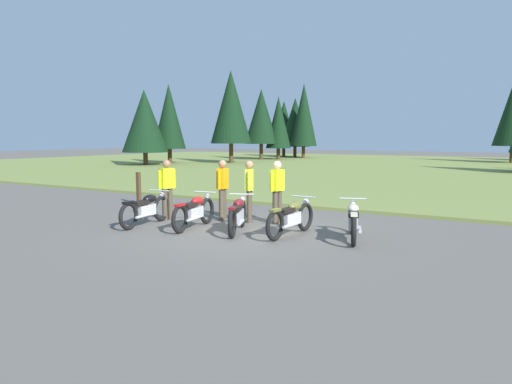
# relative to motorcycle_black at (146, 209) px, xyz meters

# --- Properties ---
(ground_plane) EXTENTS (140.00, 140.00, 0.00)m
(ground_plane) POSITION_rel_motorcycle_black_xyz_m (2.56, 0.71, -0.44)
(ground_plane) COLOR #605B54
(grass_moorland) EXTENTS (80.00, 44.00, 0.10)m
(grass_moorland) POSITION_rel_motorcycle_black_xyz_m (2.56, 26.86, -0.39)
(grass_moorland) COLOR olive
(grass_moorland) RESTS_ON ground
(forest_treeline) EXTENTS (38.11, 27.40, 8.72)m
(forest_treeline) POSITION_rel_motorcycle_black_xyz_m (-5.36, 31.16, 3.79)
(forest_treeline) COLOR #47331E
(forest_treeline) RESTS_ON ground
(motorcycle_black) EXTENTS (0.63, 2.10, 0.88)m
(motorcycle_black) POSITION_rel_motorcycle_black_xyz_m (0.00, 0.00, 0.00)
(motorcycle_black) COLOR black
(motorcycle_black) RESTS_ON ground
(motorcycle_red) EXTENTS (0.68, 2.09, 0.88)m
(motorcycle_red) POSITION_rel_motorcycle_black_xyz_m (1.34, 0.32, 0.00)
(motorcycle_red) COLOR black
(motorcycle_red) RESTS_ON ground
(motorcycle_maroon) EXTENTS (0.99, 1.97, 0.88)m
(motorcycle_maroon) POSITION_rel_motorcycle_black_xyz_m (2.55, 0.47, 0.00)
(motorcycle_maroon) COLOR black
(motorcycle_maroon) RESTS_ON ground
(motorcycle_olive) EXTENTS (0.62, 2.10, 0.88)m
(motorcycle_olive) POSITION_rel_motorcycle_black_xyz_m (3.85, 0.78, 0.00)
(motorcycle_olive) COLOR black
(motorcycle_olive) RESTS_ON ground
(motorcycle_cream) EXTENTS (0.94, 1.99, 0.88)m
(motorcycle_cream) POSITION_rel_motorcycle_black_xyz_m (5.24, 1.09, 0.00)
(motorcycle_cream) COLOR black
(motorcycle_cream) RESTS_ON ground
(rider_in_hivis_vest) EXTENTS (0.31, 0.53, 1.67)m
(rider_in_hivis_vest) POSITION_rel_motorcycle_black_xyz_m (-0.10, 0.94, 0.51)
(rider_in_hivis_vest) COLOR #4C4233
(rider_in_hivis_vest) RESTS_ON ground
(rider_near_row_end) EXTENTS (0.37, 0.49, 1.67)m
(rider_near_row_end) POSITION_rel_motorcycle_black_xyz_m (2.07, 1.78, 0.51)
(rider_near_row_end) COLOR #4C4233
(rider_near_row_end) RESTS_ON ground
(rider_with_back_turned) EXTENTS (0.27, 0.55, 1.67)m
(rider_with_back_turned) POSITION_rel_motorcycle_black_xyz_m (2.79, 2.02, 0.51)
(rider_with_back_turned) COLOR #4C4233
(rider_with_back_turned) RESTS_ON ground
(rider_checking_bike) EXTENTS (0.28, 0.54, 1.67)m
(rider_checking_bike) POSITION_rel_motorcycle_black_xyz_m (1.25, 1.70, 0.51)
(rider_checking_bike) COLOR #4C4233
(rider_checking_bike) RESTS_ON ground
(trail_marker_post) EXTENTS (0.12, 0.12, 1.11)m
(trail_marker_post) POSITION_rel_motorcycle_black_xyz_m (-2.98, 2.72, 0.12)
(trail_marker_post) COLOR #47331E
(trail_marker_post) RESTS_ON ground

